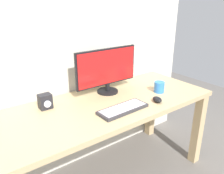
{
  "coord_description": "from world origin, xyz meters",
  "views": [
    {
      "loc": [
        -0.96,
        -1.34,
        1.52
      ],
      "look_at": [
        0.03,
        0.0,
        0.87
      ],
      "focal_mm": 36.66,
      "sensor_mm": 36.0,
      "label": 1
    }
  ],
  "objects_px": {
    "audio_controller": "(45,101)",
    "desk": "(109,115)",
    "coffee_mug": "(159,87)",
    "monitor": "(107,69)",
    "keyboard_primary": "(123,109)",
    "mouse": "(157,100)"
  },
  "relations": [
    {
      "from": "keyboard_primary",
      "to": "mouse",
      "type": "xyz_separation_m",
      "value": [
        0.31,
        -0.05,
        0.01
      ]
    },
    {
      "from": "monitor",
      "to": "mouse",
      "type": "relative_size",
      "value": 6.56
    },
    {
      "from": "desk",
      "to": "keyboard_primary",
      "type": "distance_m",
      "value": 0.22
    },
    {
      "from": "monitor",
      "to": "coffee_mug",
      "type": "distance_m",
      "value": 0.48
    },
    {
      "from": "audio_controller",
      "to": "desk",
      "type": "bearing_deg",
      "value": -23.38
    },
    {
      "from": "keyboard_primary",
      "to": "coffee_mug",
      "type": "xyz_separation_m",
      "value": [
        0.48,
        0.09,
        0.03
      ]
    },
    {
      "from": "mouse",
      "to": "audio_controller",
      "type": "xyz_separation_m",
      "value": [
        -0.75,
        0.42,
        0.03
      ]
    },
    {
      "from": "monitor",
      "to": "coffee_mug",
      "type": "bearing_deg",
      "value": -37.06
    },
    {
      "from": "coffee_mug",
      "to": "desk",
      "type": "bearing_deg",
      "value": 169.03
    },
    {
      "from": "keyboard_primary",
      "to": "coffee_mug",
      "type": "bearing_deg",
      "value": 10.46
    },
    {
      "from": "monitor",
      "to": "keyboard_primary",
      "type": "distance_m",
      "value": 0.43
    },
    {
      "from": "desk",
      "to": "mouse",
      "type": "distance_m",
      "value": 0.41
    },
    {
      "from": "mouse",
      "to": "coffee_mug",
      "type": "distance_m",
      "value": 0.22
    },
    {
      "from": "desk",
      "to": "keyboard_primary",
      "type": "bearing_deg",
      "value": -90.14
    },
    {
      "from": "desk",
      "to": "audio_controller",
      "type": "relative_size",
      "value": 15.72
    },
    {
      "from": "desk",
      "to": "monitor",
      "type": "xyz_separation_m",
      "value": [
        0.11,
        0.18,
        0.32
      ]
    },
    {
      "from": "audio_controller",
      "to": "coffee_mug",
      "type": "height_order",
      "value": "audio_controller"
    },
    {
      "from": "monitor",
      "to": "coffee_mug",
      "type": "height_order",
      "value": "monitor"
    },
    {
      "from": "mouse",
      "to": "coffee_mug",
      "type": "relative_size",
      "value": 0.96
    },
    {
      "from": "coffee_mug",
      "to": "mouse",
      "type": "bearing_deg",
      "value": -141.08
    },
    {
      "from": "mouse",
      "to": "coffee_mug",
      "type": "xyz_separation_m",
      "value": [
        0.17,
        0.13,
        0.03
      ]
    },
    {
      "from": "desk",
      "to": "keyboard_primary",
      "type": "height_order",
      "value": "keyboard_primary"
    }
  ]
}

